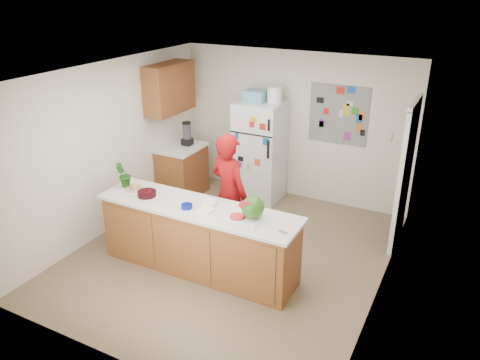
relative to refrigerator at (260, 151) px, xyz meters
The scene contains 26 objects.
floor 2.12m from the refrigerator, 76.54° to the right, with size 4.00×4.50×0.02m, color brown.
wall_back 0.71m from the refrigerator, 40.18° to the left, with size 4.00×0.02×2.50m, color beige.
wall_left 2.48m from the refrigerator, 129.69° to the right, with size 0.02×4.50×2.50m, color beige.
wall_right 3.12m from the refrigerator, 37.39° to the right, with size 0.02×4.50×2.50m, color beige.
ceiling 2.55m from the refrigerator, 76.54° to the right, with size 4.00×4.50×0.02m, color white.
doorway 2.48m from the refrigerator, 10.01° to the right, with size 0.03×0.85×2.04m, color black.
peninsula_base 2.43m from the refrigerator, 84.00° to the right, with size 2.60×0.62×0.88m, color brown.
peninsula_top 2.39m from the refrigerator, 84.00° to the right, with size 2.68×0.70×0.04m, color silver.
side_counter_base 1.41m from the refrigerator, 156.86° to the right, with size 0.60×0.80×0.86m, color brown.
side_counter_top 1.35m from the refrigerator, 156.86° to the right, with size 0.64×0.84×0.04m, color silver.
upper_cabinets 1.82m from the refrigerator, 157.05° to the right, with size 0.35×1.00×0.80m, color brown.
refrigerator is the anchor object (origin of this frame).
fridge_top_bin 0.95m from the refrigerator, behind, with size 0.35×0.28×0.18m, color #5999B2.
photo_collage 1.43m from the refrigerator, 16.61° to the left, with size 0.95×0.01×0.95m, color slate.
person 1.76m from the refrigerator, 78.72° to the right, with size 0.62×0.41×1.69m, color maroon.
blender_appliance 1.28m from the refrigerator, 161.24° to the right, with size 0.14×0.14×0.38m, color black.
cutting_board 2.56m from the refrigerator, 68.28° to the right, with size 0.42×0.31×0.01m, color white.
watermelon 2.57m from the refrigerator, 66.87° to the right, with size 0.27×0.27×0.27m, color #275215.
watermelon_slice 2.57m from the refrigerator, 70.87° to the right, with size 0.18×0.18×0.02m, color #D72F52.
cherry_bowl 2.48m from the refrigerator, 101.55° to the right, with size 0.24×0.24×0.07m, color black.
white_bowl 2.32m from the refrigerator, 80.81° to the right, with size 0.18×0.18×0.06m, color white.
cobalt_bowl 2.49m from the refrigerator, 86.33° to the right, with size 0.14×0.14×0.05m, color navy.
plate 2.46m from the refrigerator, 108.42° to the right, with size 0.25×0.25×0.02m, color tan.
paper_towel 2.47m from the refrigerator, 80.60° to the right, with size 0.19×0.17×0.02m, color white.
keys 2.89m from the refrigerator, 59.85° to the right, with size 0.10×0.04×0.01m, color gray.
potted_plant 2.53m from the refrigerator, 112.18° to the right, with size 0.19×0.16×0.35m, color #123B0F.
Camera 1 is at (2.67, -4.90, 3.53)m, focal length 35.00 mm.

